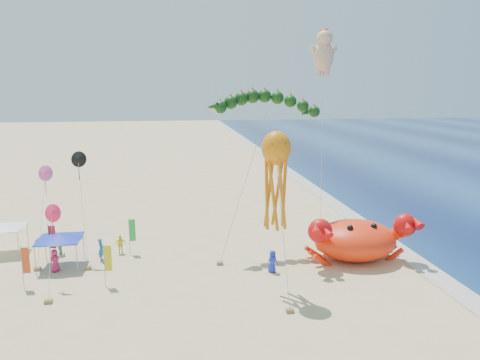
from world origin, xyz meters
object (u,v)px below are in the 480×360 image
cherub_kite (324,51)px  canopy_white (5,226)px  dragon_kite (265,107)px  canopy_blue (59,237)px  crab_inflatable (356,239)px  octopus_kite (276,173)px

cherub_kite → canopy_white: (-28.82, -3.49, -14.88)m
dragon_kite → canopy_blue: dragon_kite is taller
crab_inflatable → cherub_kite: bearing=90.7°
cherub_kite → canopy_blue: (-23.59, -7.29, -14.88)m
octopus_kite → dragon_kite: bearing=83.1°
crab_inflatable → cherub_kite: cherub_kite is taller
cherub_kite → canopy_white: size_ratio=6.06×
crab_inflatable → canopy_white: (-28.94, 5.94, 0.66)m
crab_inflatable → dragon_kite: size_ratio=0.68×
canopy_white → canopy_blue: bearing=-36.0°
dragon_kite → cherub_kite: 9.46m
octopus_kite → canopy_blue: octopus_kite is taller
crab_inflatable → canopy_white: 29.55m
crab_inflatable → dragon_kite: (-6.71, 4.85, 10.56)m
dragon_kite → canopy_white: (-22.22, 1.10, -9.89)m
canopy_blue → canopy_white: bearing=144.0°
canopy_blue → canopy_white: 6.47m
cherub_kite → canopy_white: bearing=-173.1°
crab_inflatable → octopus_kite: (-7.84, -4.47, 6.56)m
octopus_kite → canopy_white: 24.26m
octopus_kite → canopy_blue: (-15.87, 6.61, -5.90)m
canopy_white → crab_inflatable: bearing=-11.6°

